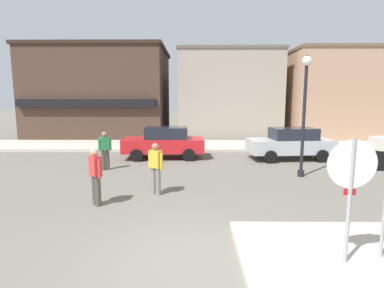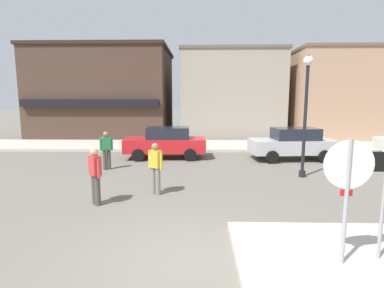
% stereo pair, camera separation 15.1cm
% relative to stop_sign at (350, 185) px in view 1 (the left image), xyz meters
% --- Properties ---
extents(ground_plane, '(160.00, 160.00, 0.00)m').
position_rel_stop_sign_xyz_m(ground_plane, '(-2.58, 0.21, -1.52)').
color(ground_plane, '#6B665B').
extents(kerb_far, '(80.00, 4.00, 0.15)m').
position_rel_stop_sign_xyz_m(kerb_far, '(-2.58, 13.70, -1.44)').
color(kerb_far, beige).
rests_on(kerb_far, ground).
extents(stop_sign, '(0.82, 0.07, 2.30)m').
position_rel_stop_sign_xyz_m(stop_sign, '(0.00, 0.00, 0.00)').
color(stop_sign, '#9E9EA3').
rests_on(stop_sign, ground).
extents(lamp_post, '(0.36, 0.36, 4.54)m').
position_rel_stop_sign_xyz_m(lamp_post, '(1.48, 6.39, 1.44)').
color(lamp_post, black).
rests_on(lamp_post, ground).
extents(parked_car_nearest, '(4.09, 2.05, 1.56)m').
position_rel_stop_sign_xyz_m(parked_car_nearest, '(-4.13, 10.02, -0.71)').
color(parked_car_nearest, red).
rests_on(parked_car_nearest, ground).
extents(parked_car_second, '(4.14, 2.15, 1.56)m').
position_rel_stop_sign_xyz_m(parked_car_second, '(2.11, 9.73, -0.71)').
color(parked_car_second, '#B7B7BC').
rests_on(parked_car_second, ground).
extents(pedestrian_crossing_near, '(0.51, 0.38, 1.61)m').
position_rel_stop_sign_xyz_m(pedestrian_crossing_near, '(-3.79, 4.13, -0.65)').
color(pedestrian_crossing_near, gray).
rests_on(pedestrian_crossing_near, ground).
extents(pedestrian_crossing_far, '(0.45, 0.46, 1.61)m').
position_rel_stop_sign_xyz_m(pedestrian_crossing_far, '(-5.32, 3.16, -0.65)').
color(pedestrian_crossing_far, '#4C473D').
rests_on(pedestrian_crossing_far, ground).
extents(pedestrian_kerb_side, '(0.52, 0.37, 1.61)m').
position_rel_stop_sign_xyz_m(pedestrian_kerb_side, '(-6.33, 7.41, -0.65)').
color(pedestrian_kerb_side, '#4C473D').
rests_on(pedestrian_kerb_side, ground).
extents(building_corner_shop, '(10.27, 7.82, 6.85)m').
position_rel_stop_sign_xyz_m(building_corner_shop, '(-9.95, 19.37, 1.91)').
color(building_corner_shop, '#473328').
rests_on(building_corner_shop, ground).
extents(building_storefront_left_near, '(7.73, 7.63, 6.63)m').
position_rel_stop_sign_xyz_m(building_storefront_left_near, '(0.00, 20.17, 1.80)').
color(building_storefront_left_near, '#9E9384').
rests_on(building_storefront_left_near, ground).
extents(building_storefront_left_mid, '(6.30, 7.56, 6.52)m').
position_rel_stop_sign_xyz_m(building_storefront_left_mid, '(7.55, 18.96, 1.75)').
color(building_storefront_left_mid, tan).
rests_on(building_storefront_left_mid, ground).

